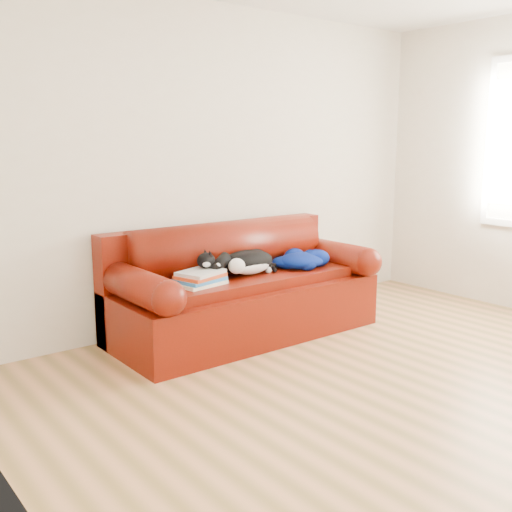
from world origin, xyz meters
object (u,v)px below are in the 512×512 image
at_px(blanket, 301,259).
at_px(book_stack, 200,278).
at_px(cat, 248,263).
at_px(sofa_base, 245,305).

bearing_deg(blanket, book_stack, 179.98).
relative_size(book_stack, blanket, 0.77).
relative_size(book_stack, cat, 0.56).
relative_size(sofa_base, book_stack, 5.61).
height_order(book_stack, blanket, blanket).
bearing_deg(blanket, sofa_base, 168.17).
bearing_deg(book_stack, blanket, -0.02).
bearing_deg(book_stack, cat, 5.44).
bearing_deg(sofa_base, cat, -106.08).
distance_m(sofa_base, book_stack, 0.58).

